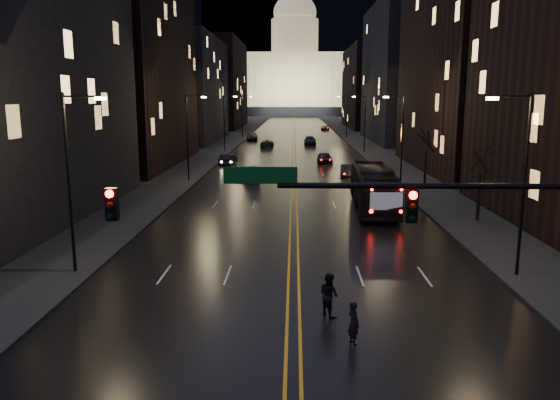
# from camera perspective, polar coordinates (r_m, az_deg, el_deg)

# --- Properties ---
(ground) EXTENTS (900.00, 900.00, 0.00)m
(ground) POSITION_cam_1_polar(r_m,az_deg,el_deg) (18.27, 1.38, -18.03)
(ground) COLOR black
(ground) RESTS_ON ground
(road) EXTENTS (20.00, 320.00, 0.02)m
(road) POSITION_cam_1_polar(r_m,az_deg,el_deg) (146.27, 1.51, 7.37)
(road) COLOR black
(road) RESTS_ON ground
(sidewalk_left) EXTENTS (8.00, 320.00, 0.16)m
(sidewalk_left) POSITION_cam_1_polar(r_m,az_deg,el_deg) (146.94, -4.01, 7.39)
(sidewalk_left) COLOR black
(sidewalk_left) RESTS_ON ground
(sidewalk_right) EXTENTS (8.00, 320.00, 0.16)m
(sidewalk_right) POSITION_cam_1_polar(r_m,az_deg,el_deg) (146.94, 7.02, 7.33)
(sidewalk_right) COLOR black
(sidewalk_right) RESTS_ON ground
(center_line) EXTENTS (0.62, 320.00, 0.01)m
(center_line) POSITION_cam_1_polar(r_m,az_deg,el_deg) (146.27, 1.51, 7.37)
(center_line) COLOR orange
(center_line) RESTS_ON road
(building_left_mid) EXTENTS (12.00, 30.00, 28.00)m
(building_left_mid) POSITION_cam_1_polar(r_m,az_deg,el_deg) (73.27, -15.67, 14.49)
(building_left_mid) COLOR black
(building_left_mid) RESTS_ON ground
(building_left_far) EXTENTS (12.00, 34.00, 20.00)m
(building_left_far) POSITION_cam_1_polar(r_m,az_deg,el_deg) (110.04, -9.70, 11.29)
(building_left_far) COLOR black
(building_left_far) RESTS_ON ground
(building_left_dist) EXTENTS (12.00, 40.00, 24.00)m
(building_left_dist) POSITION_cam_1_polar(r_m,az_deg,el_deg) (157.45, -6.31, 11.92)
(building_left_dist) COLOR black
(building_left_dist) RESTS_ON ground
(building_right_tall) EXTENTS (12.00, 30.00, 38.00)m
(building_right_tall) POSITION_cam_1_polar(r_m,az_deg,el_deg) (70.01, 20.02, 18.56)
(building_right_tall) COLOR black
(building_right_tall) RESTS_ON ground
(building_right_mid) EXTENTS (12.00, 34.00, 26.00)m
(building_right_mid) POSITION_cam_1_polar(r_m,az_deg,el_deg) (110.11, 12.81, 12.74)
(building_right_mid) COLOR black
(building_right_mid) RESTS_ON ground
(building_right_dist) EXTENTS (12.00, 40.00, 22.00)m
(building_right_dist) POSITION_cam_1_polar(r_m,az_deg,el_deg) (157.43, 9.35, 11.48)
(building_right_dist) COLOR black
(building_right_dist) RESTS_ON ground
(mountain_ridge) EXTENTS (520.00, 60.00, 130.00)m
(mountain_ridge) POSITION_cam_1_polar(r_m,az_deg,el_deg) (401.97, 7.60, 18.77)
(mountain_ridge) COLOR black
(mountain_ridge) RESTS_ON ground
(capitol) EXTENTS (90.00, 50.00, 58.50)m
(capitol) POSITION_cam_1_polar(r_m,az_deg,el_deg) (266.14, 1.53, 12.61)
(capitol) COLOR black
(capitol) RESTS_ON ground
(traffic_signal) EXTENTS (17.29, 0.45, 7.00)m
(traffic_signal) POSITION_cam_1_polar(r_m,az_deg,el_deg) (17.46, 21.25, -2.21)
(traffic_signal) COLOR black
(traffic_signal) RESTS_ON ground
(streetlamp_right_near) EXTENTS (2.13, 0.25, 9.00)m
(streetlamp_right_near) POSITION_cam_1_polar(r_m,az_deg,el_deg) (28.41, 23.87, 2.34)
(streetlamp_right_near) COLOR black
(streetlamp_right_near) RESTS_ON ground
(streetlamp_left_near) EXTENTS (2.13, 0.25, 9.00)m
(streetlamp_left_near) POSITION_cam_1_polar(r_m,az_deg,el_deg) (28.41, -20.91, 2.56)
(streetlamp_left_near) COLOR black
(streetlamp_left_near) RESTS_ON ground
(streetlamp_right_mid) EXTENTS (2.13, 0.25, 9.00)m
(streetlamp_right_mid) POSITION_cam_1_polar(r_m,az_deg,el_deg) (57.16, 12.49, 6.82)
(streetlamp_right_mid) COLOR black
(streetlamp_right_mid) RESTS_ON ground
(streetlamp_left_mid) EXTENTS (2.13, 0.25, 9.00)m
(streetlamp_left_mid) POSITION_cam_1_polar(r_m,az_deg,el_deg) (57.16, -9.48, 6.93)
(streetlamp_left_mid) COLOR black
(streetlamp_left_mid) RESTS_ON ground
(streetlamp_right_far) EXTENTS (2.13, 0.25, 9.00)m
(streetlamp_right_far) POSITION_cam_1_polar(r_m,az_deg,el_deg) (86.76, 8.74, 8.23)
(streetlamp_right_far) COLOR black
(streetlamp_right_far) RESTS_ON ground
(streetlamp_left_far) EXTENTS (2.13, 0.25, 9.00)m
(streetlamp_left_far) POSITION_cam_1_polar(r_m,az_deg,el_deg) (86.76, -5.72, 8.30)
(streetlamp_left_far) COLOR black
(streetlamp_left_far) RESTS_ON ground
(streetlamp_right_dist) EXTENTS (2.13, 0.25, 9.00)m
(streetlamp_right_dist) POSITION_cam_1_polar(r_m,az_deg,el_deg) (116.57, 6.90, 8.91)
(streetlamp_right_dist) COLOR black
(streetlamp_right_dist) RESTS_ON ground
(streetlamp_left_dist) EXTENTS (2.13, 0.25, 9.00)m
(streetlamp_left_dist) POSITION_cam_1_polar(r_m,az_deg,el_deg) (116.57, -3.87, 8.96)
(streetlamp_left_dist) COLOR black
(streetlamp_left_dist) RESTS_ON ground
(tree_right_mid) EXTENTS (2.40, 2.40, 6.65)m
(tree_right_mid) POSITION_cam_1_polar(r_m,az_deg,el_deg) (40.40, 20.31, 4.05)
(tree_right_mid) COLOR black
(tree_right_mid) RESTS_ON ground
(tree_right_far) EXTENTS (2.40, 2.40, 6.65)m
(tree_right_far) POSITION_cam_1_polar(r_m,az_deg,el_deg) (55.72, 15.07, 6.04)
(tree_right_far) COLOR black
(tree_right_far) RESTS_ON ground
(bus) EXTENTS (3.36, 12.27, 3.39)m
(bus) POSITION_cam_1_polar(r_m,az_deg,el_deg) (43.48, 9.75, 1.23)
(bus) COLOR black
(bus) RESTS_ON ground
(oncoming_car_a) EXTENTS (2.40, 5.04, 1.66)m
(oncoming_car_a) POSITION_cam_1_polar(r_m,az_deg,el_deg) (58.78, -3.05, 3.00)
(oncoming_car_a) COLOR black
(oncoming_car_a) RESTS_ON ground
(oncoming_car_b) EXTENTS (2.08, 4.59, 1.46)m
(oncoming_car_b) POSITION_cam_1_polar(r_m,az_deg,el_deg) (70.63, -5.44, 4.20)
(oncoming_car_b) COLOR black
(oncoming_car_b) RESTS_ON ground
(oncoming_car_c) EXTENTS (2.23, 4.78, 1.32)m
(oncoming_car_c) POSITION_cam_1_polar(r_m,az_deg,el_deg) (96.40, -1.35, 5.97)
(oncoming_car_c) COLOR black
(oncoming_car_c) RESTS_ON ground
(oncoming_car_d) EXTENTS (2.53, 5.62, 1.60)m
(oncoming_car_d) POSITION_cam_1_polar(r_m,az_deg,el_deg) (110.77, -2.93, 6.66)
(oncoming_car_d) COLOR black
(oncoming_car_d) RESTS_ON ground
(receding_car_a) EXTENTS (1.93, 4.58, 1.47)m
(receding_car_a) POSITION_cam_1_polar(r_m,az_deg,el_deg) (59.95, 7.08, 2.99)
(receding_car_a) COLOR black
(receding_car_a) RESTS_ON ground
(receding_car_b) EXTENTS (2.02, 4.56, 1.52)m
(receding_car_b) POSITION_cam_1_polar(r_m,az_deg,el_deg) (72.40, 4.69, 4.40)
(receding_car_b) COLOR black
(receding_car_b) RESTS_ON ground
(receding_car_c) EXTENTS (2.26, 5.38, 1.55)m
(receding_car_c) POSITION_cam_1_polar(r_m,az_deg,el_deg) (99.95, 3.16, 6.19)
(receding_car_c) COLOR black
(receding_car_c) RESTS_ON ground
(receding_car_d) EXTENTS (2.04, 4.39, 1.22)m
(receding_car_d) POSITION_cam_1_polar(r_m,az_deg,el_deg) (144.03, 4.73, 7.52)
(receding_car_d) COLOR black
(receding_car_d) RESTS_ON ground
(pedestrian_a) EXTENTS (0.59, 0.69, 1.61)m
(pedestrian_a) POSITION_cam_1_polar(r_m,az_deg,el_deg) (20.22, 7.70, -12.63)
(pedestrian_a) COLOR black
(pedestrian_a) RESTS_ON ground
(pedestrian_b) EXTENTS (0.92, 0.99, 1.81)m
(pedestrian_b) POSITION_cam_1_polar(r_m,az_deg,el_deg) (22.49, 5.13, -9.82)
(pedestrian_b) COLOR black
(pedestrian_b) RESTS_ON ground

